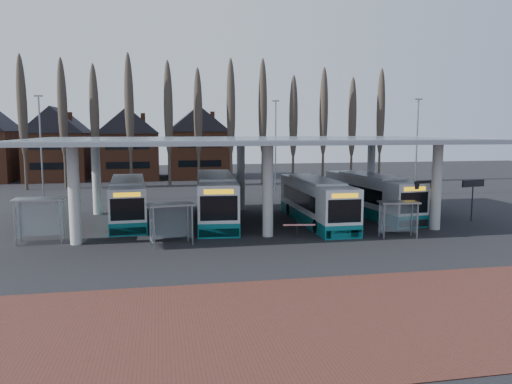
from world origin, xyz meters
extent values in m
plane|color=black|center=(0.00, 0.00, 0.00)|extent=(140.00, 140.00, 0.00)
cube|color=#512820|center=(0.00, -12.00, 0.01)|extent=(70.00, 10.00, 0.03)
cylinder|color=#BABAB5|center=(-12.00, 2.50, 3.00)|extent=(0.70, 0.70, 6.00)
cylinder|color=#BABAB5|center=(-12.00, 13.50, 3.00)|extent=(0.70, 0.70, 6.00)
cylinder|color=#BABAB5|center=(0.00, 2.50, 3.00)|extent=(0.70, 0.70, 6.00)
cylinder|color=#BABAB5|center=(0.00, 13.50, 3.00)|extent=(0.70, 0.70, 6.00)
cylinder|color=#BABAB5|center=(12.00, 2.50, 3.00)|extent=(0.70, 0.70, 6.00)
cylinder|color=#BABAB5|center=(12.00, 13.50, 3.00)|extent=(0.70, 0.70, 6.00)
cube|color=gray|center=(0.00, 8.00, 6.25)|extent=(32.00, 16.00, 0.12)
cube|color=silver|center=(0.00, 8.00, 6.32)|extent=(31.50, 15.50, 0.04)
cone|color=#473D33|center=(-22.00, 33.00, 7.25)|extent=(0.36, 0.36, 14.50)
ellipsoid|color=#473D33|center=(-22.00, 33.00, 8.99)|extent=(1.10, 1.10, 11.02)
cone|color=#473D33|center=(-18.00, 33.00, 7.25)|extent=(0.36, 0.36, 14.50)
ellipsoid|color=#473D33|center=(-18.00, 33.00, 8.99)|extent=(1.10, 1.10, 11.02)
cone|color=#473D33|center=(-14.00, 33.00, 7.25)|extent=(0.36, 0.36, 14.50)
ellipsoid|color=#473D33|center=(-14.00, 33.00, 8.99)|extent=(1.10, 1.10, 11.02)
cone|color=#473D33|center=(-10.00, 33.00, 7.25)|extent=(0.36, 0.36, 14.50)
ellipsoid|color=#473D33|center=(-10.00, 33.00, 8.99)|extent=(1.10, 1.10, 11.02)
cone|color=#473D33|center=(-6.00, 33.00, 7.25)|extent=(0.36, 0.36, 14.50)
ellipsoid|color=#473D33|center=(-6.00, 33.00, 8.99)|extent=(1.10, 1.10, 11.02)
cone|color=#473D33|center=(-2.00, 33.00, 7.25)|extent=(0.36, 0.36, 14.50)
ellipsoid|color=#473D33|center=(-2.00, 33.00, 8.99)|extent=(1.10, 1.10, 11.02)
cone|color=#473D33|center=(2.00, 33.00, 7.25)|extent=(0.36, 0.36, 14.50)
ellipsoid|color=#473D33|center=(2.00, 33.00, 8.99)|extent=(1.10, 1.10, 11.02)
cone|color=#473D33|center=(6.00, 33.00, 7.25)|extent=(0.36, 0.36, 14.50)
ellipsoid|color=#473D33|center=(6.00, 33.00, 8.99)|extent=(1.10, 1.10, 11.02)
cone|color=#473D33|center=(10.00, 33.00, 7.25)|extent=(0.36, 0.36, 14.50)
ellipsoid|color=#473D33|center=(10.00, 33.00, 8.99)|extent=(1.10, 1.10, 11.02)
cone|color=#473D33|center=(14.00, 33.00, 7.25)|extent=(0.36, 0.36, 14.50)
ellipsoid|color=#473D33|center=(14.00, 33.00, 8.99)|extent=(1.10, 1.10, 11.02)
cone|color=#473D33|center=(18.00, 33.00, 7.25)|extent=(0.36, 0.36, 14.50)
ellipsoid|color=#473D33|center=(18.00, 33.00, 8.99)|extent=(1.10, 1.10, 11.02)
cone|color=#473D33|center=(22.00, 33.00, 7.25)|extent=(0.36, 0.36, 14.50)
ellipsoid|color=#473D33|center=(22.00, 33.00, 8.99)|extent=(1.10, 1.10, 11.02)
cube|color=brown|center=(-20.50, 44.00, 3.50)|extent=(8.00, 10.00, 7.00)
pyramid|color=black|center=(-20.50, 44.00, 10.50)|extent=(8.30, 10.30, 3.50)
cube|color=brown|center=(-11.00, 44.00, 3.50)|extent=(8.00, 10.00, 7.00)
pyramid|color=black|center=(-11.00, 44.00, 10.50)|extent=(8.30, 10.30, 3.50)
cube|color=brown|center=(-1.50, 44.00, 3.50)|extent=(8.00, 10.00, 7.00)
pyramid|color=black|center=(-1.50, 44.00, 10.50)|extent=(8.30, 10.30, 3.50)
cylinder|color=slate|center=(-18.00, 22.00, 5.00)|extent=(0.16, 0.16, 10.00)
cube|color=slate|center=(-18.00, 22.00, 10.10)|extent=(0.80, 0.15, 0.15)
cylinder|color=slate|center=(6.00, 26.00, 5.00)|extent=(0.16, 0.16, 10.00)
cube|color=slate|center=(6.00, 26.00, 10.10)|extent=(0.80, 0.15, 0.15)
cylinder|color=slate|center=(20.00, 20.00, 5.00)|extent=(0.16, 0.16, 10.00)
cube|color=slate|center=(20.00, 20.00, 10.10)|extent=(0.80, 0.15, 0.15)
cube|color=white|center=(-9.31, 9.97, 1.74)|extent=(3.07, 11.72, 2.71)
cube|color=#0D6769|center=(-9.31, 9.97, 0.44)|extent=(3.09, 11.74, 0.87)
cube|color=white|center=(-9.31, 9.97, 3.14)|extent=(2.58, 7.07, 0.17)
cube|color=black|center=(-9.34, 10.46, 1.84)|extent=(2.94, 8.48, 1.06)
cube|color=black|center=(-9.01, 4.20, 1.79)|extent=(2.17, 0.17, 1.45)
cube|color=black|center=(-9.62, 15.75, 1.84)|extent=(2.10, 0.17, 1.16)
cube|color=#DD9D0C|center=(-9.01, 4.20, 2.76)|extent=(1.73, 0.14, 0.29)
cube|color=black|center=(-9.01, 4.21, 0.34)|extent=(2.34, 0.20, 0.48)
cylinder|color=black|center=(-10.24, 6.25, 0.46)|extent=(0.32, 0.94, 0.93)
cylinder|color=black|center=(-8.01, 6.36, 0.46)|extent=(0.32, 0.94, 0.93)
cylinder|color=black|center=(-10.61, 13.30, 0.46)|extent=(0.32, 0.94, 0.93)
cylinder|color=black|center=(-8.38, 13.41, 0.46)|extent=(0.32, 0.94, 0.93)
cube|color=white|center=(-2.73, 8.74, 1.92)|extent=(3.71, 12.97, 2.99)
cube|color=#0D6769|center=(-2.73, 8.74, 0.48)|extent=(3.73, 12.99, 0.96)
cube|color=white|center=(-2.73, 8.74, 3.47)|extent=(3.04, 7.85, 0.19)
cube|color=black|center=(-2.69, 9.27, 2.03)|extent=(3.47, 9.40, 1.17)
cube|color=black|center=(-3.23, 2.38, 1.97)|extent=(2.39, 0.25, 1.60)
cube|color=black|center=(-2.23, 15.10, 2.03)|extent=(2.31, 0.24, 1.28)
cube|color=#DD9D0C|center=(-3.23, 2.38, 3.04)|extent=(1.90, 0.20, 0.32)
cube|color=black|center=(-3.23, 2.39, 0.37)|extent=(2.58, 0.29, 0.53)
cylinder|color=black|center=(-4.27, 4.80, 0.51)|extent=(0.38, 1.04, 1.02)
cylinder|color=black|center=(-1.82, 4.60, 0.51)|extent=(0.38, 1.04, 1.02)
cylinder|color=black|center=(-3.67, 12.56, 0.51)|extent=(0.38, 1.04, 1.02)
cylinder|color=black|center=(-1.21, 12.36, 0.51)|extent=(0.38, 1.04, 1.02)
cube|color=white|center=(4.57, 6.53, 1.78)|extent=(2.53, 11.87, 2.77)
cube|color=#0D6769|center=(4.57, 6.53, 0.44)|extent=(2.55, 11.89, 0.89)
cube|color=white|center=(4.57, 6.53, 3.21)|extent=(2.27, 7.12, 0.18)
cube|color=black|center=(4.57, 7.03, 1.88)|extent=(2.57, 8.54, 1.09)
cube|color=black|center=(4.57, 0.62, 1.83)|extent=(2.22, 0.06, 1.48)
cube|color=black|center=(4.57, 12.45, 1.88)|extent=(2.14, 0.06, 1.19)
cube|color=#DD9D0C|center=(4.57, 0.62, 2.82)|extent=(1.76, 0.05, 0.30)
cube|color=black|center=(4.57, 0.63, 0.35)|extent=(2.40, 0.08, 0.49)
cylinder|color=black|center=(3.43, 2.78, 0.47)|extent=(0.28, 0.95, 0.95)
cylinder|color=black|center=(5.71, 2.78, 0.47)|extent=(0.28, 0.95, 0.95)
cylinder|color=black|center=(3.43, 10.00, 0.47)|extent=(0.28, 0.95, 0.95)
cylinder|color=black|center=(5.71, 9.99, 0.47)|extent=(0.28, 0.95, 0.95)
cube|color=white|center=(10.02, 8.96, 1.78)|extent=(3.83, 12.10, 2.78)
cube|color=#0D6769|center=(10.02, 8.96, 0.45)|extent=(3.85, 12.12, 0.89)
cube|color=white|center=(10.02, 8.96, 3.22)|extent=(3.05, 7.34, 0.18)
cube|color=black|center=(9.96, 9.45, 1.88)|extent=(3.50, 8.80, 1.09)
cube|color=black|center=(10.68, 3.07, 1.83)|extent=(2.22, 0.31, 1.49)
cube|color=black|center=(9.36, 14.85, 1.88)|extent=(2.14, 0.30, 1.19)
cube|color=#DD9D0C|center=(10.68, 3.07, 2.82)|extent=(1.76, 0.25, 0.30)
cube|color=black|center=(10.68, 3.08, 0.35)|extent=(2.40, 0.34, 0.50)
cylinder|color=black|center=(9.30, 5.09, 0.48)|extent=(0.38, 0.98, 0.95)
cylinder|color=black|center=(11.57, 5.34, 0.48)|extent=(0.38, 0.98, 0.95)
cylinder|color=black|center=(8.50, 12.28, 0.48)|extent=(0.38, 0.98, 0.95)
cylinder|color=black|center=(10.77, 12.53, 0.48)|extent=(0.38, 0.98, 0.95)
cube|color=gray|center=(-15.47, 2.69, 1.34)|extent=(0.09, 0.09, 2.67)
cube|color=gray|center=(-12.90, 2.73, 1.34)|extent=(0.09, 0.09, 2.67)
cube|color=gray|center=(-15.49, 3.86, 1.34)|extent=(0.09, 0.09, 2.67)
cube|color=gray|center=(-12.92, 3.90, 1.34)|extent=(0.09, 0.09, 2.67)
cube|color=gray|center=(-14.19, 3.29, 2.73)|extent=(3.02, 1.54, 0.11)
cube|color=silver|center=(-14.20, 3.94, 1.39)|extent=(2.57, 0.08, 2.14)
cube|color=silver|center=(-15.53, 3.27, 1.39)|extent=(0.06, 1.18, 2.14)
cube|color=silver|center=(-12.86, 3.31, 1.39)|extent=(0.06, 1.18, 2.14)
cube|color=gray|center=(-7.30, 0.51, 1.21)|extent=(0.09, 0.09, 2.42)
cube|color=gray|center=(-5.02, 0.97, 1.21)|extent=(0.09, 0.09, 2.42)
cube|color=gray|center=(-7.52, 1.55, 1.21)|extent=(0.09, 0.09, 2.42)
cube|color=gray|center=(-5.24, 2.02, 1.21)|extent=(0.09, 0.09, 2.42)
cube|color=gray|center=(-6.27, 1.26, 2.47)|extent=(2.93, 1.87, 0.10)
cube|color=silver|center=(-6.39, 1.83, 1.26)|extent=(2.29, 0.51, 1.94)
cube|color=silver|center=(-7.46, 1.02, 1.26)|extent=(0.25, 1.05, 1.94)
cube|color=silver|center=(-5.08, 1.51, 1.26)|extent=(0.25, 1.05, 1.94)
cube|color=gray|center=(7.07, 0.16, 1.13)|extent=(0.08, 0.08, 2.26)
cube|color=gray|center=(9.22, -0.10, 1.13)|extent=(0.08, 0.08, 2.26)
cube|color=gray|center=(7.19, 1.15, 1.13)|extent=(0.08, 0.08, 2.26)
cube|color=gray|center=(9.34, 0.89, 1.13)|extent=(0.08, 0.08, 2.26)
cube|color=gray|center=(8.21, 0.53, 2.30)|extent=(2.66, 1.56, 0.09)
cube|color=silver|center=(8.27, 1.06, 1.17)|extent=(2.16, 0.30, 1.81)
cube|color=silver|center=(7.09, 0.66, 1.17)|extent=(0.16, 0.99, 1.81)
cube|color=silver|center=(9.33, 0.39, 1.17)|extent=(0.16, 0.99, 1.81)
cylinder|color=black|center=(11.74, 3.35, 1.64)|extent=(0.10, 0.10, 3.28)
cube|color=black|center=(11.74, 3.35, 3.08)|extent=(2.21, 0.72, 0.56)
cylinder|color=black|center=(16.47, 4.88, 1.55)|extent=(0.10, 0.10, 3.09)
cube|color=black|center=(16.47, 4.88, 2.90)|extent=(2.10, 0.56, 0.53)
cube|color=black|center=(1.81, 1.86, 0.52)|extent=(0.08, 0.08, 1.04)
cube|color=red|center=(1.81, 1.39, 0.90)|extent=(2.07, 0.42, 0.09)
camera|label=1|loc=(-6.86, -28.91, 7.00)|focal=35.00mm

